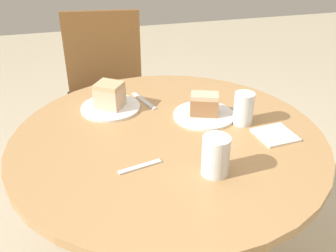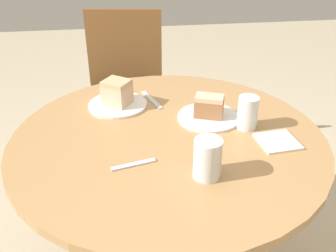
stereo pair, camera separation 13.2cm
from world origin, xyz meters
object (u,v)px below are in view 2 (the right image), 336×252
glass_lemonade (207,160)px  cake_slice_far (209,106)px  plate_far (208,117)px  glass_water (247,115)px  plate_near (118,105)px  chair (124,92)px  cake_slice_near (117,92)px

glass_lemonade → cake_slice_far: bearing=76.4°
cake_slice_far → glass_lemonade: (-0.08, -0.34, 0.00)m
plate_far → glass_water: glass_water is taller
plate_far → cake_slice_far: cake_slice_far is taller
plate_near → plate_far: (0.33, -0.15, 0.00)m
cake_slice_far → plate_near: bearing=155.8°
cake_slice_far → glass_water: 0.14m
plate_near → glass_lemonade: 0.55m
cake_slice_far → glass_water: bearing=-34.9°
plate_far → glass_lemonade: glass_lemonade is taller
plate_near → glass_water: 0.50m
plate_near → glass_lemonade: glass_lemonade is taller
chair → plate_far: size_ratio=4.06×
chair → plate_far: (0.29, -0.86, 0.28)m
plate_far → cake_slice_far: size_ratio=1.93×
plate_near → chair: bearing=87.2°
plate_near → cake_slice_far: size_ratio=1.94×
chair → glass_water: 1.08m
chair → plate_far: bearing=-62.9°
chair → plate_near: chair is taller
glass_water → plate_near: bearing=152.8°
cake_slice_near → cake_slice_far: size_ratio=1.09×
glass_lemonade → plate_far: bearing=76.4°
cake_slice_far → glass_water: (0.12, -0.08, 0.00)m
plate_far → cake_slice_near: (-0.33, 0.15, 0.05)m
cake_slice_near → glass_water: bearing=-27.2°
cake_slice_near → cake_slice_far: (0.33, -0.15, -0.01)m
cake_slice_near → glass_water: 0.50m
plate_near → cake_slice_near: (0.00, 0.00, 0.05)m
plate_near → glass_water: glass_water is taller
plate_near → glass_lemonade: bearing=-63.2°
chair → cake_slice_near: 0.78m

